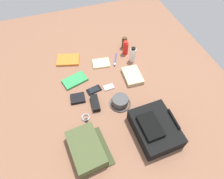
# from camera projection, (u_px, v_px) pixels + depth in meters

# --- Properties ---
(ground_plane) EXTENTS (2.64, 2.02, 0.02)m
(ground_plane) POSITION_uv_depth(u_px,v_px,m) (112.00, 93.00, 1.56)
(ground_plane) COLOR brown
(ground_plane) RESTS_ON ground
(backpack) EXTENTS (0.35, 0.28, 0.13)m
(backpack) POSITION_uv_depth(u_px,v_px,m) (155.00, 128.00, 1.30)
(backpack) COLOR black
(backpack) RESTS_ON ground_plane
(toiletry_pouch) EXTENTS (0.31, 0.26, 0.09)m
(toiletry_pouch) POSITION_uv_depth(u_px,v_px,m) (87.00, 149.00, 1.23)
(toiletry_pouch) COLOR #47512D
(toiletry_pouch) RESTS_ON ground_plane
(bucket_hat) EXTENTS (0.16, 0.16, 0.07)m
(bucket_hat) POSITION_uv_depth(u_px,v_px,m) (120.00, 102.00, 1.46)
(bucket_hat) COLOR #4A4A4A
(bucket_hat) RESTS_ON ground_plane
(cologne_bottle) EXTENTS (0.05, 0.05, 0.11)m
(cologne_bottle) POSITION_uv_depth(u_px,v_px,m) (124.00, 43.00, 1.84)
(cologne_bottle) COLOR #473319
(cologne_bottle) RESTS_ON ground_plane
(sunscreen_spray) EXTENTS (0.05, 0.05, 0.14)m
(sunscreen_spray) POSITION_uv_depth(u_px,v_px,m) (126.00, 48.00, 1.78)
(sunscreen_spray) COLOR red
(sunscreen_spray) RESTS_ON ground_plane
(toothpaste_tube) EXTENTS (0.05, 0.05, 0.15)m
(toothpaste_tube) POSITION_uv_depth(u_px,v_px,m) (133.00, 55.00, 1.71)
(toothpaste_tube) COLOR white
(toothpaste_tube) RESTS_ON ground_plane
(paperback_novel) EXTENTS (0.19, 0.23, 0.02)m
(paperback_novel) POSITION_uv_depth(u_px,v_px,m) (68.00, 60.00, 1.76)
(paperback_novel) COLOR orange
(paperback_novel) RESTS_ON ground_plane
(travel_guidebook) EXTENTS (0.17, 0.22, 0.02)m
(travel_guidebook) POSITION_uv_depth(u_px,v_px,m) (75.00, 80.00, 1.62)
(travel_guidebook) COLOR #2D934C
(travel_guidebook) RESTS_ON ground_plane
(cell_phone) EXTENTS (0.08, 0.12, 0.01)m
(cell_phone) POSITION_uv_depth(u_px,v_px,m) (94.00, 90.00, 1.56)
(cell_phone) COLOR black
(cell_phone) RESTS_ON ground_plane
(media_player) EXTENTS (0.06, 0.09, 0.01)m
(media_player) POSITION_uv_depth(u_px,v_px,m) (109.00, 87.00, 1.58)
(media_player) COLOR #B7B7BC
(media_player) RESTS_ON ground_plane
(wristwatch) EXTENTS (0.07, 0.06, 0.01)m
(wristwatch) POSITION_uv_depth(u_px,v_px,m) (86.00, 118.00, 1.41)
(wristwatch) COLOR #99999E
(wristwatch) RESTS_ON ground_plane
(toothbrush) EXTENTS (0.15, 0.07, 0.02)m
(toothbrush) POSITION_uv_depth(u_px,v_px,m) (115.00, 60.00, 1.76)
(toothbrush) COLOR blue
(toothbrush) RESTS_ON ground_plane
(wallet) EXTENTS (0.10, 0.12, 0.02)m
(wallet) POSITION_uv_depth(u_px,v_px,m) (78.00, 98.00, 1.50)
(wallet) COLOR black
(wallet) RESTS_ON ground_plane
(notepad) EXTENTS (0.13, 0.16, 0.02)m
(notepad) POSITION_uv_depth(u_px,v_px,m) (101.00, 63.00, 1.74)
(notepad) COLOR beige
(notepad) RESTS_ON ground_plane
(folded_towel) EXTENTS (0.21, 0.15, 0.04)m
(folded_towel) POSITION_uv_depth(u_px,v_px,m) (132.00, 76.00, 1.64)
(folded_towel) COLOR #C6B289
(folded_towel) RESTS_ON ground_plane
(sunglasses_case) EXTENTS (0.14, 0.07, 0.04)m
(sunglasses_case) POSITION_uv_depth(u_px,v_px,m) (95.00, 103.00, 1.47)
(sunglasses_case) COLOR black
(sunglasses_case) RESTS_ON ground_plane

